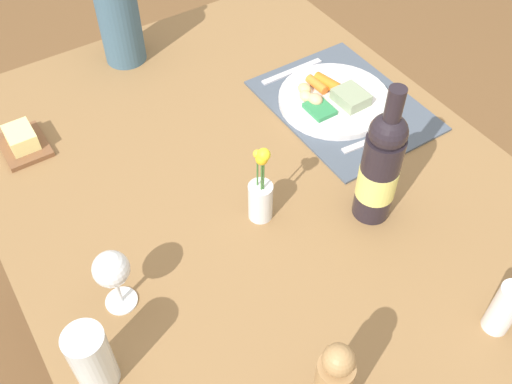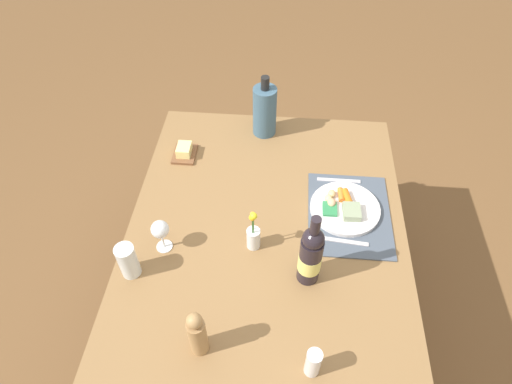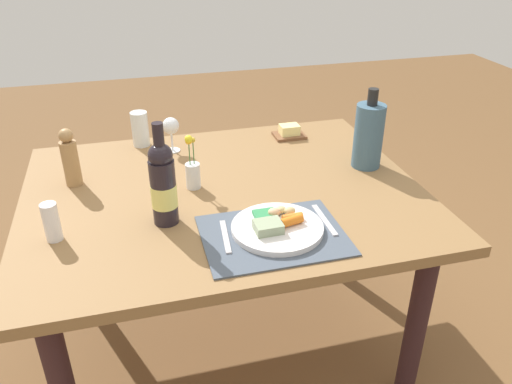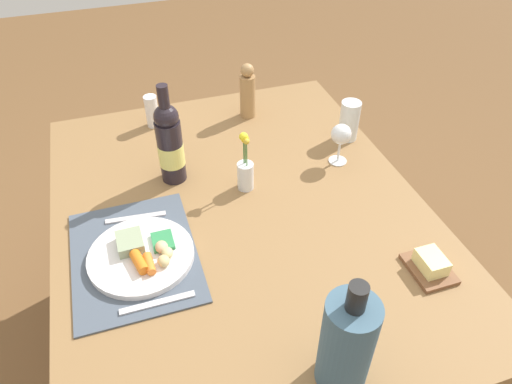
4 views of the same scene
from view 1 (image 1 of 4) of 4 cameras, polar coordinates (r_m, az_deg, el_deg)
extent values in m
plane|color=brown|center=(1.89, -0.22, -13.54)|extent=(8.00, 8.00, 0.00)
cube|color=olive|center=(1.31, -0.30, 0.79)|extent=(1.36, 1.08, 0.04)
cylinder|color=#341E20|center=(2.07, 1.22, 8.66)|extent=(0.07, 0.07, 0.68)
cylinder|color=#341E20|center=(1.87, -21.00, -1.02)|extent=(0.07, 0.07, 0.68)
cube|color=#485361|center=(1.49, 8.54, 8.38)|extent=(0.42, 0.32, 0.01)
cylinder|color=silver|center=(1.48, 7.64, 8.88)|extent=(0.28, 0.28, 0.02)
cube|color=gray|center=(1.46, 9.23, 9.10)|extent=(0.08, 0.07, 0.03)
cylinder|color=orange|center=(1.50, 6.95, 10.53)|extent=(0.08, 0.04, 0.03)
cylinder|color=orange|center=(1.49, 5.95, 10.38)|extent=(0.06, 0.03, 0.02)
ellipsoid|color=#D9AB7E|center=(1.45, 5.81, 8.98)|extent=(0.04, 0.03, 0.03)
ellipsoid|color=#D3C483|center=(1.45, 4.89, 9.30)|extent=(0.04, 0.03, 0.02)
ellipsoid|color=tan|center=(1.48, 4.75, 10.01)|extent=(0.04, 0.03, 0.02)
cube|color=#2E854C|center=(1.43, 6.23, 8.05)|extent=(0.07, 0.06, 0.01)
cube|color=silver|center=(1.40, 11.41, 5.03)|extent=(0.03, 0.17, 0.00)
cube|color=silver|center=(1.57, 3.53, 11.65)|extent=(0.02, 0.18, 0.00)
sphere|color=#A87F4E|center=(0.86, 8.05, -15.91)|extent=(0.05, 0.05, 0.05)
cube|color=brown|center=(1.46, -21.65, 4.21)|extent=(0.13, 0.10, 0.01)
cube|color=#F9EB91|center=(1.45, -21.94, 4.96)|extent=(0.08, 0.06, 0.04)
cylinder|color=black|center=(1.18, 11.79, 1.39)|extent=(0.08, 0.08, 0.21)
sphere|color=black|center=(1.10, 12.77, 5.69)|extent=(0.07, 0.07, 0.07)
cylinder|color=black|center=(1.06, 13.25, 7.78)|extent=(0.03, 0.03, 0.09)
cylinder|color=#E5DC70|center=(1.19, 11.72, 1.05)|extent=(0.08, 0.08, 0.07)
cylinder|color=silver|center=(1.20, 0.44, -0.89)|extent=(0.05, 0.05, 0.09)
cylinder|color=#3F7233|center=(1.17, 0.14, 0.65)|extent=(0.00, 0.00, 0.18)
sphere|color=gold|center=(1.10, 0.14, 3.73)|extent=(0.02, 0.02, 0.02)
cylinder|color=#3F7233|center=(1.16, 0.72, 0.42)|extent=(0.00, 0.00, 0.18)
sphere|color=yellow|center=(1.09, 0.77, 3.65)|extent=(0.03, 0.03, 0.03)
cylinder|color=#3F7233|center=(1.16, 0.53, 0.19)|extent=(0.00, 0.00, 0.18)
sphere|color=yellow|center=(1.09, 0.56, 3.25)|extent=(0.02, 0.02, 0.02)
cylinder|color=white|center=(1.12, 23.06, -10.41)|extent=(0.05, 0.05, 0.12)
cylinder|color=white|center=(1.14, -12.97, -10.30)|extent=(0.06, 0.06, 0.00)
cylinder|color=white|center=(1.10, -13.31, -9.25)|extent=(0.01, 0.01, 0.07)
sphere|color=white|center=(1.05, -13.95, -7.29)|extent=(0.07, 0.07, 0.07)
cylinder|color=#3E5E73|center=(1.60, -13.20, 16.06)|extent=(0.11, 0.11, 0.24)
cylinder|color=silver|center=(1.01, -15.73, -15.37)|extent=(0.07, 0.07, 0.14)
cylinder|color=#ABE1C9|center=(1.04, -15.40, -16.06)|extent=(0.06, 0.06, 0.08)
camera|label=2|loc=(0.72, 115.57, 23.29)|focal=30.80mm
camera|label=3|loc=(2.06, 54.05, 30.01)|focal=35.89mm
camera|label=4|loc=(1.89, -14.16, 47.88)|focal=33.45mm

